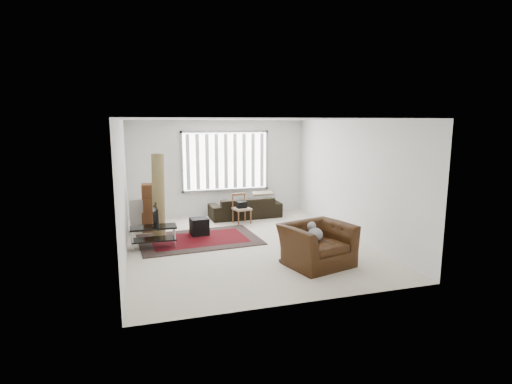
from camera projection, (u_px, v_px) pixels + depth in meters
The scene contains 11 objects.
room at pixel (242, 162), 8.92m from camera, with size 6.00×6.02×2.71m.
persian_rug at pixel (199, 239), 9.07m from camera, with size 2.77×1.95×0.02m.
tv_stand at pixel (154, 232), 8.43m from camera, with size 0.95×0.43×0.48m.
tv at pixel (153, 216), 8.37m from camera, with size 0.77×0.10×0.44m, color black.
subwoofer at pixel (199, 226), 9.41m from camera, with size 0.40×0.40×0.40m, color black.
moving_boxes at pixel (152, 209), 9.76m from camera, with size 0.50×0.47×1.16m.
white_flatpack at pixel (142, 214), 9.92m from camera, with size 0.59×0.09×0.75m, color silver.
rolled_rug at pixel (158, 196), 9.13m from camera, with size 0.29×0.29×1.92m, color brown.
sofa at pixel (245, 204), 11.16m from camera, with size 1.98×0.86×0.76m, color black.
side_chair at pixel (241, 207), 10.51m from camera, with size 0.49×0.49×0.78m.
armchair at pixel (317, 242), 7.43m from camera, with size 1.42×1.31×0.88m.
Camera 1 is at (-2.21, -8.11, 2.64)m, focal length 28.00 mm.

